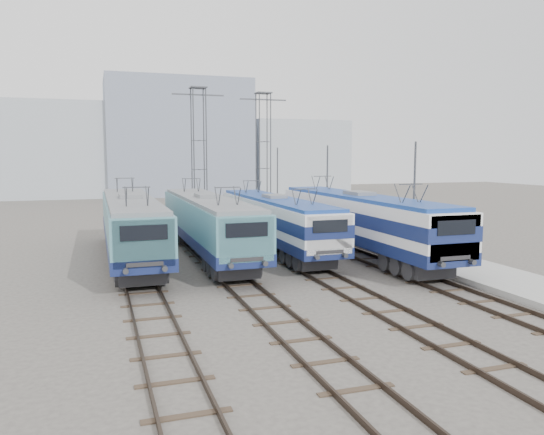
{
  "coord_description": "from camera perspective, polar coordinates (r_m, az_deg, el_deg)",
  "views": [
    {
      "loc": [
        -8.62,
        -24.05,
        6.21
      ],
      "look_at": [
        1.71,
        7.0,
        2.38
      ],
      "focal_mm": 35.0,
      "sensor_mm": 36.0,
      "label": 1
    }
  ],
  "objects": [
    {
      "name": "mast_front",
      "position": [
        31.35,
        15.01,
        1.5
      ],
      "size": [
        0.12,
        0.12,
        7.0
      ],
      "primitive_type": "cylinder",
      "color": "#3F4247",
      "rests_on": "ground"
    },
    {
      "name": "building_east",
      "position": [
        92.03,
        2.38,
        6.54
      ],
      "size": [
        16.0,
        12.0,
        12.0
      ],
      "primitive_type": "cube",
      "color": "#A7B0B9",
      "rests_on": "ground"
    },
    {
      "name": "catenary_tower_west",
      "position": [
        46.85,
        -7.86,
        7.15
      ],
      "size": [
        4.5,
        1.2,
        12.0
      ],
      "color": "#3F4247",
      "rests_on": "ground"
    },
    {
      "name": "mast_rear",
      "position": [
        53.0,
        0.59,
        3.75
      ],
      "size": [
        0.12,
        0.12,
        7.0
      ],
      "primitive_type": "cylinder",
      "color": "#3F4247",
      "rests_on": "ground"
    },
    {
      "name": "building_center",
      "position": [
        87.02,
        -10.16,
        8.41
      ],
      "size": [
        22.0,
        14.0,
        18.0
      ],
      "primitive_type": "cube",
      "color": "gray",
      "rests_on": "ground"
    },
    {
      "name": "platform",
      "position": [
        37.66,
        11.88,
        -2.72
      ],
      "size": [
        4.0,
        70.0,
        0.3
      ],
      "primitive_type": "cube",
      "color": "#9E9E99",
      "rests_on": "ground"
    },
    {
      "name": "locomotive_center_left",
      "position": [
        32.43,
        -6.93,
        -0.38
      ],
      "size": [
        2.86,
        18.05,
        3.4
      ],
      "color": "navy",
      "rests_on": "ground"
    },
    {
      "name": "locomotive_far_left",
      "position": [
        32.22,
        -14.93,
        -0.54
      ],
      "size": [
        2.91,
        18.36,
        3.45
      ],
      "color": "navy",
      "rests_on": "ground"
    },
    {
      "name": "ground",
      "position": [
        26.29,
        1.29,
        -6.98
      ],
      "size": [
        160.0,
        160.0,
        0.0
      ],
      "primitive_type": "plane",
      "color": "#514C47"
    },
    {
      "name": "locomotive_far_right",
      "position": [
        33.04,
        9.47,
        -0.07
      ],
      "size": [
        2.95,
        18.69,
        3.51
      ],
      "color": "navy",
      "rests_on": "ground"
    },
    {
      "name": "locomotive_center_right",
      "position": [
        34.05,
        0.35,
        -0.08
      ],
      "size": [
        2.72,
        17.19,
        3.23
      ],
      "color": "navy",
      "rests_on": "ground"
    },
    {
      "name": "mast_mid",
      "position": [
        41.86,
        5.94,
        2.93
      ],
      "size": [
        0.12,
        0.12,
        7.0
      ],
      "primitive_type": "cylinder",
      "color": "#3F4247",
      "rests_on": "ground"
    },
    {
      "name": "building_west",
      "position": [
        86.22,
        -22.14,
        6.72
      ],
      "size": [
        18.0,
        12.0,
        14.0
      ],
      "primitive_type": "cube",
      "color": "#A7B0B9",
      "rests_on": "ground"
    },
    {
      "name": "catenary_tower_east",
      "position": [
        50.38,
        -0.94,
        7.17
      ],
      "size": [
        4.5,
        1.2,
        12.0
      ],
      "color": "#3F4247",
      "rests_on": "ground"
    }
  ]
}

